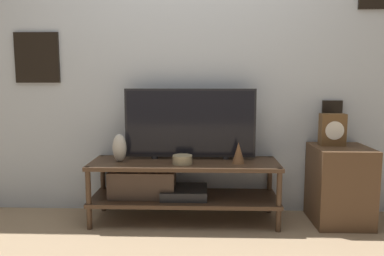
% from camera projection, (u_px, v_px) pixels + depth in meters
% --- Properties ---
extents(ground_plane, '(12.00, 12.00, 0.00)m').
position_uv_depth(ground_plane, '(183.00, 234.00, 2.73)').
color(ground_plane, '#997F60').
extents(wall_back, '(6.40, 0.08, 2.70)m').
position_uv_depth(wall_back, '(186.00, 51.00, 3.10)').
color(wall_back, '#B2BCC6').
rests_on(wall_back, ground_plane).
extents(media_console, '(1.47, 0.46, 0.48)m').
position_uv_depth(media_console, '(170.00, 183.00, 2.97)').
color(media_console, '#422D1E').
rests_on(media_console, ground_plane).
extents(television, '(1.05, 0.05, 0.57)m').
position_uv_depth(television, '(190.00, 123.00, 3.00)').
color(television, black).
rests_on(television, media_console).
extents(vase_wide_bowl, '(0.15, 0.15, 0.07)m').
position_uv_depth(vase_wide_bowl, '(182.00, 160.00, 2.86)').
color(vase_wide_bowl, tan).
rests_on(vase_wide_bowl, media_console).
extents(vase_slim_bronze, '(0.10, 0.10, 0.16)m').
position_uv_depth(vase_slim_bronze, '(238.00, 153.00, 2.87)').
color(vase_slim_bronze, brown).
rests_on(vase_slim_bronze, media_console).
extents(vase_urn_stoneware, '(0.11, 0.11, 0.22)m').
position_uv_depth(vase_urn_stoneware, '(120.00, 148.00, 2.93)').
color(vase_urn_stoneware, beige).
rests_on(vase_urn_stoneware, media_console).
extents(side_table, '(0.42, 0.45, 0.61)m').
position_uv_depth(side_table, '(340.00, 185.00, 2.93)').
color(side_table, '#513823').
rests_on(side_table, ground_plane).
extents(mantel_clock, '(0.19, 0.11, 0.25)m').
position_uv_depth(mantel_clock, '(332.00, 130.00, 2.93)').
color(mantel_clock, brown).
rests_on(mantel_clock, side_table).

